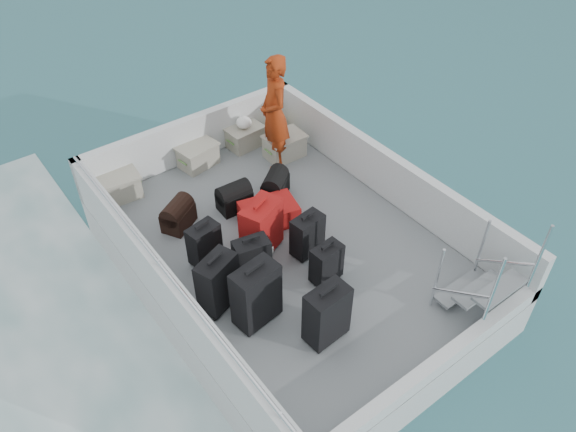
{
  "coord_description": "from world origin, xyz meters",
  "views": [
    {
      "loc": [
        -3.13,
        -4.16,
        5.7
      ],
      "look_at": [
        0.08,
        0.09,
        1.0
      ],
      "focal_mm": 35.0,
      "sensor_mm": 36.0,
      "label": 1
    }
  ],
  "objects_px": {
    "crate_0": "(119,188)",
    "suitcase_6": "(326,264)",
    "suitcase_2": "(204,245)",
    "crate_1": "(198,156)",
    "crate_3": "(285,147)",
    "suitcase_3": "(327,315)",
    "suitcase_7": "(307,236)",
    "suitcase_8": "(269,214)",
    "suitcase_4": "(252,261)",
    "suitcase_1": "(218,283)",
    "suitcase_0": "(256,296)",
    "passenger": "(274,113)",
    "crate_2": "(245,138)",
    "suitcase_5": "(261,228)"
  },
  "relations": [
    {
      "from": "crate_2",
      "to": "suitcase_6",
      "type": "bearing_deg",
      "value": -105.25
    },
    {
      "from": "suitcase_8",
      "to": "crate_0",
      "type": "relative_size",
      "value": 1.33
    },
    {
      "from": "suitcase_4",
      "to": "suitcase_8",
      "type": "distance_m",
      "value": 1.06
    },
    {
      "from": "suitcase_1",
      "to": "passenger",
      "type": "bearing_deg",
      "value": 20.77
    },
    {
      "from": "crate_3",
      "to": "suitcase_0",
      "type": "bearing_deg",
      "value": -132.3
    },
    {
      "from": "suitcase_8",
      "to": "suitcase_2",
      "type": "bearing_deg",
      "value": 110.61
    },
    {
      "from": "suitcase_4",
      "to": "crate_3",
      "type": "height_order",
      "value": "suitcase_4"
    },
    {
      "from": "suitcase_4",
      "to": "crate_0",
      "type": "xyz_separation_m",
      "value": [
        -0.62,
        2.43,
        -0.14
      ]
    },
    {
      "from": "suitcase_8",
      "to": "crate_2",
      "type": "height_order",
      "value": "crate_2"
    },
    {
      "from": "passenger",
      "to": "suitcase_0",
      "type": "bearing_deg",
      "value": -22.36
    },
    {
      "from": "suitcase_0",
      "to": "crate_0",
      "type": "relative_size",
      "value": 1.44
    },
    {
      "from": "suitcase_3",
      "to": "crate_1",
      "type": "height_order",
      "value": "suitcase_3"
    },
    {
      "from": "crate_3",
      "to": "passenger",
      "type": "relative_size",
      "value": 0.33
    },
    {
      "from": "crate_2",
      "to": "suitcase_4",
      "type": "bearing_deg",
      "value": -121.8
    },
    {
      "from": "crate_2",
      "to": "passenger",
      "type": "relative_size",
      "value": 0.3
    },
    {
      "from": "suitcase_0",
      "to": "suitcase_1",
      "type": "relative_size",
      "value": 1.12
    },
    {
      "from": "suitcase_7",
      "to": "crate_1",
      "type": "height_order",
      "value": "suitcase_7"
    },
    {
      "from": "suitcase_6",
      "to": "suitcase_8",
      "type": "bearing_deg",
      "value": 82.47
    },
    {
      "from": "suitcase_6",
      "to": "suitcase_7",
      "type": "relative_size",
      "value": 0.91
    },
    {
      "from": "suitcase_4",
      "to": "crate_1",
      "type": "bearing_deg",
      "value": 86.42
    },
    {
      "from": "suitcase_6",
      "to": "suitcase_7",
      "type": "xyz_separation_m",
      "value": [
        0.11,
        0.5,
        0.03
      ]
    },
    {
      "from": "suitcase_8",
      "to": "crate_1",
      "type": "relative_size",
      "value": 1.36
    },
    {
      "from": "suitcase_1",
      "to": "crate_0",
      "type": "distance_m",
      "value": 2.53
    },
    {
      "from": "suitcase_4",
      "to": "suitcase_2",
      "type": "bearing_deg",
      "value": 127.65
    },
    {
      "from": "suitcase_2",
      "to": "suitcase_4",
      "type": "bearing_deg",
      "value": -74.37
    },
    {
      "from": "crate_0",
      "to": "suitcase_5",
      "type": "bearing_deg",
      "value": -64.34
    },
    {
      "from": "crate_3",
      "to": "crate_1",
      "type": "bearing_deg",
      "value": 152.98
    },
    {
      "from": "passenger",
      "to": "suitcase_7",
      "type": "bearing_deg",
      "value": -6.84
    },
    {
      "from": "crate_2",
      "to": "suitcase_2",
      "type": "bearing_deg",
      "value": -134.66
    },
    {
      "from": "suitcase_2",
      "to": "crate_2",
      "type": "distance_m",
      "value": 2.57
    },
    {
      "from": "suitcase_8",
      "to": "suitcase_1",
      "type": "bearing_deg",
      "value": 136.44
    },
    {
      "from": "suitcase_2",
      "to": "suitcase_5",
      "type": "relative_size",
      "value": 0.77
    },
    {
      "from": "suitcase_6",
      "to": "crate_0",
      "type": "distance_m",
      "value": 3.24
    },
    {
      "from": "suitcase_8",
      "to": "suitcase_0",
      "type": "bearing_deg",
      "value": 153.77
    },
    {
      "from": "crate_2",
      "to": "passenger",
      "type": "xyz_separation_m",
      "value": [
        0.12,
        -0.64,
        0.71
      ]
    },
    {
      "from": "suitcase_4",
      "to": "crate_2",
      "type": "height_order",
      "value": "suitcase_4"
    },
    {
      "from": "suitcase_2",
      "to": "suitcase_3",
      "type": "relative_size",
      "value": 0.78
    },
    {
      "from": "suitcase_1",
      "to": "suitcase_7",
      "type": "bearing_deg",
      "value": -17.91
    },
    {
      "from": "crate_1",
      "to": "crate_2",
      "type": "relative_size",
      "value": 1.04
    },
    {
      "from": "crate_0",
      "to": "suitcase_6",
      "type": "bearing_deg",
      "value": -66.06
    },
    {
      "from": "suitcase_2",
      "to": "crate_1",
      "type": "distance_m",
      "value": 2.06
    },
    {
      "from": "suitcase_2",
      "to": "suitcase_7",
      "type": "distance_m",
      "value": 1.27
    },
    {
      "from": "crate_0",
      "to": "crate_1",
      "type": "bearing_deg",
      "value": 0.0
    },
    {
      "from": "suitcase_6",
      "to": "crate_3",
      "type": "distance_m",
      "value": 2.62
    },
    {
      "from": "crate_1",
      "to": "crate_3",
      "type": "bearing_deg",
      "value": -27.02
    },
    {
      "from": "suitcase_3",
      "to": "suitcase_8",
      "type": "bearing_deg",
      "value": 68.66
    },
    {
      "from": "suitcase_3",
      "to": "suitcase_7",
      "type": "xyz_separation_m",
      "value": [
        0.65,
        1.14,
        -0.07
      ]
    },
    {
      "from": "suitcase_8",
      "to": "passenger",
      "type": "height_order",
      "value": "passenger"
    },
    {
      "from": "suitcase_5",
      "to": "crate_3",
      "type": "bearing_deg",
      "value": 22.78
    },
    {
      "from": "suitcase_2",
      "to": "suitcase_6",
      "type": "xyz_separation_m",
      "value": [
        0.99,
        -1.14,
        -0.02
      ]
    }
  ]
}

